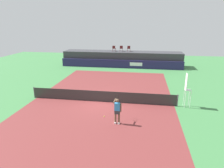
# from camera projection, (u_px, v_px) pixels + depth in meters

# --- Properties ---
(ground_plane) EXTENTS (48.00, 48.00, 0.00)m
(ground_plane) POSITION_uv_depth(u_px,v_px,m) (108.00, 90.00, 20.31)
(ground_plane) COLOR #3D7A42
(court_inner) EXTENTS (12.00, 22.00, 0.00)m
(court_inner) POSITION_uv_depth(u_px,v_px,m) (102.00, 102.00, 17.48)
(court_inner) COLOR maroon
(court_inner) RESTS_ON ground
(sponsor_wall) EXTENTS (18.00, 0.22, 1.20)m
(sponsor_wall) POSITION_uv_depth(u_px,v_px,m) (121.00, 64.00, 30.05)
(sponsor_wall) COLOR #231E4C
(sponsor_wall) RESTS_ON ground
(spectator_platform) EXTENTS (18.00, 2.80, 2.20)m
(spectator_platform) POSITION_uv_depth(u_px,v_px,m) (122.00, 59.00, 31.61)
(spectator_platform) COLOR #38383D
(spectator_platform) RESTS_ON ground
(spectator_chair_far_left) EXTENTS (0.48, 0.48, 0.89)m
(spectator_chair_far_left) POSITION_uv_depth(u_px,v_px,m) (114.00, 48.00, 31.13)
(spectator_chair_far_left) COLOR #561919
(spectator_chair_far_left) RESTS_ON spectator_platform
(spectator_chair_left) EXTENTS (0.48, 0.48, 0.89)m
(spectator_chair_left) POSITION_uv_depth(u_px,v_px,m) (121.00, 48.00, 31.12)
(spectator_chair_left) COLOR #561919
(spectator_chair_left) RESTS_ON spectator_platform
(spectator_chair_center) EXTENTS (0.46, 0.46, 0.89)m
(spectator_chair_center) POSITION_uv_depth(u_px,v_px,m) (129.00, 48.00, 30.96)
(spectator_chair_center) COLOR #561919
(spectator_chair_center) RESTS_ON spectator_platform
(umpire_chair) EXTENTS (0.48, 0.48, 2.76)m
(umpire_chair) POSITION_uv_depth(u_px,v_px,m) (187.00, 88.00, 15.98)
(umpire_chair) COLOR white
(umpire_chair) RESTS_ON ground
(tennis_net) EXTENTS (12.40, 0.02, 0.95)m
(tennis_net) POSITION_uv_depth(u_px,v_px,m) (102.00, 96.00, 17.34)
(tennis_net) COLOR #2D2D2D
(tennis_net) RESTS_ON ground
(net_post_near) EXTENTS (0.10, 0.10, 1.00)m
(net_post_near) POSITION_uv_depth(u_px,v_px,m) (34.00, 92.00, 18.27)
(net_post_near) COLOR #4C4C51
(net_post_near) RESTS_ON ground
(net_post_far) EXTENTS (0.10, 0.10, 1.00)m
(net_post_far) POSITION_uv_depth(u_px,v_px,m) (177.00, 100.00, 16.40)
(net_post_far) COLOR #4C4C51
(net_post_far) RESTS_ON ground
(tennis_player) EXTENTS (0.62, 1.17, 1.77)m
(tennis_player) POSITION_uv_depth(u_px,v_px,m) (117.00, 110.00, 13.46)
(tennis_player) COLOR white
(tennis_player) RESTS_ON court_inner
(tennis_ball) EXTENTS (0.07, 0.07, 0.07)m
(tennis_ball) POSITION_uv_depth(u_px,v_px,m) (104.00, 116.00, 14.65)
(tennis_ball) COLOR #D8EA33
(tennis_ball) RESTS_ON court_inner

